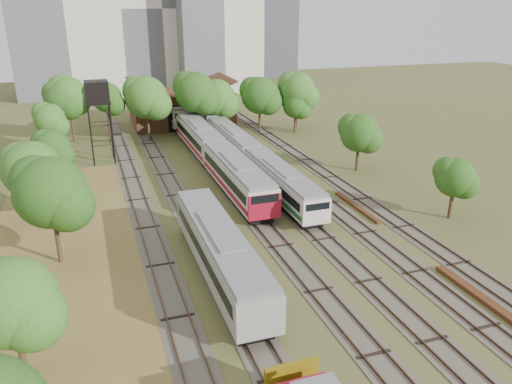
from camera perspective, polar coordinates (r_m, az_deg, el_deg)
name	(u,v)px	position (r m, az deg, el deg)	size (l,w,h in m)	color
ground	(367,310)	(34.60, 12.58, -13.04)	(240.00, 240.00, 0.00)	#475123
dry_grass_patch	(79,296)	(37.32, -19.59, -11.09)	(14.00, 60.00, 0.04)	brown
tracks	(243,187)	(54.82, -1.47, 0.54)	(24.60, 80.00, 0.19)	#4C473D
railcar_red_set	(216,155)	(59.84, -4.61, 4.23)	(3.11, 34.57, 3.85)	black
railcar_green_set	(233,141)	(66.86, -2.66, 5.82)	(2.74, 52.08, 3.38)	black
railcar_rear	(175,111)	(85.75, -9.27, 9.14)	(3.27, 16.08, 4.05)	black
old_grey_coach	(220,252)	(36.59, -4.12, -6.82)	(3.04, 18.00, 3.76)	black
water_tower	(97,94)	(64.94, -17.71, 10.60)	(2.95, 2.95, 10.22)	black
rail_pile_near	(487,302)	(37.69, 24.88, -11.31)	(0.66, 9.85, 0.33)	#542E18
rail_pile_far	(357,207)	(50.28, 11.46, -1.69)	(0.51, 8.21, 0.27)	#542E18
maintenance_shed	(181,107)	(84.98, -8.53, 9.61)	(16.45, 11.55, 7.58)	#3C2616
tree_band_left	(42,174)	(46.30, -23.25, 1.92)	(7.53, 65.94, 8.67)	#382616
tree_band_far	(196,95)	(75.54, -6.87, 10.94)	(38.92, 10.01, 9.87)	#382616
tree_band_right	(352,131)	(62.80, 10.92, 6.90)	(5.13, 39.53, 6.92)	#382616
tower_centre	(156,8)	(125.42, -11.36, 19.90)	(20.00, 18.00, 36.00)	beige
tower_far_right	(270,23)	(143.23, 1.60, 18.72)	(12.00, 12.00, 28.00)	#3F4147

